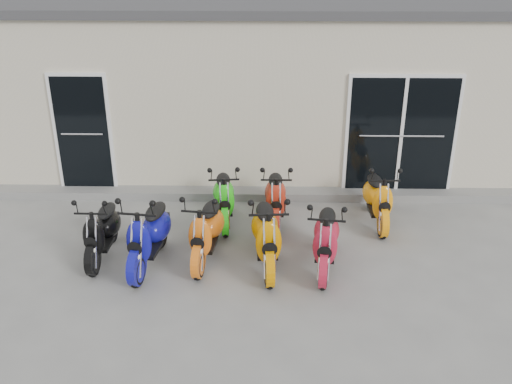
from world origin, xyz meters
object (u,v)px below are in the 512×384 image
at_px(scooter_front_red, 326,232).
at_px(scooter_back_green, 224,191).
at_px(scooter_front_blue, 148,227).
at_px(scooter_front_orange_a, 206,223).
at_px(scooter_back_red, 276,191).
at_px(scooter_front_black, 101,224).
at_px(scooter_front_orange_b, 267,227).
at_px(scooter_back_yellow, 378,192).

distance_m(scooter_front_red, scooter_back_green, 2.16).
height_order(scooter_front_blue, scooter_back_green, scooter_front_blue).
xyz_separation_m(scooter_front_blue, scooter_front_orange_a, (0.83, 0.18, -0.03)).
relative_size(scooter_front_orange_a, scooter_back_red, 1.04).
bearing_deg(scooter_front_black, scooter_back_red, 26.15).
xyz_separation_m(scooter_front_red, scooter_back_green, (-1.59, 1.46, -0.03)).
bearing_deg(scooter_front_orange_a, scooter_back_green, 88.87).
relative_size(scooter_front_blue, scooter_back_green, 1.10).
height_order(scooter_front_orange_a, scooter_back_green, scooter_front_orange_a).
relative_size(scooter_front_orange_b, scooter_back_yellow, 1.10).
bearing_deg(scooter_front_orange_a, scooter_back_red, 56.59).
height_order(scooter_front_black, scooter_front_red, scooter_front_red).
distance_m(scooter_front_blue, scooter_back_yellow, 3.86).
height_order(scooter_front_blue, scooter_back_red, scooter_front_blue).
height_order(scooter_front_black, scooter_front_blue, scooter_front_blue).
bearing_deg(scooter_back_green, scooter_front_blue, -130.64).
bearing_deg(scooter_back_green, scooter_back_yellow, -5.61).
bearing_deg(scooter_back_green, scooter_front_red, -48.16).
distance_m(scooter_front_orange_b, scooter_back_yellow, 2.34).
xyz_separation_m(scooter_front_orange_a, scooter_back_green, (0.18, 1.24, -0.03)).
relative_size(scooter_back_red, scooter_back_yellow, 1.00).
xyz_separation_m(scooter_front_orange_b, scooter_back_red, (0.15, 1.40, -0.06)).
xyz_separation_m(scooter_front_black, scooter_front_orange_a, (1.58, -0.02, 0.04)).
bearing_deg(scooter_back_yellow, scooter_front_orange_a, -156.73).
bearing_deg(scooter_front_blue, scooter_back_green, 62.01).
bearing_deg(scooter_back_yellow, scooter_front_red, -125.50).
bearing_deg(scooter_front_black, scooter_front_orange_a, 0.57).
relative_size(scooter_front_black, scooter_front_orange_b, 0.88).
height_order(scooter_front_orange_b, scooter_back_yellow, scooter_front_orange_b).
bearing_deg(scooter_front_orange_b, scooter_front_orange_a, 165.47).
relative_size(scooter_front_black, scooter_front_orange_a, 0.94).
distance_m(scooter_front_blue, scooter_back_red, 2.35).
bearing_deg(scooter_back_red, scooter_front_blue, -142.88).
bearing_deg(scooter_back_yellow, scooter_front_orange_b, -143.94).
bearing_deg(scooter_back_red, scooter_back_yellow, 0.04).
bearing_deg(scooter_front_orange_b, scooter_back_green, 113.05).
xyz_separation_m(scooter_front_orange_b, scooter_back_green, (-0.72, 1.41, -0.06)).
height_order(scooter_front_blue, scooter_back_yellow, scooter_front_blue).
xyz_separation_m(scooter_front_blue, scooter_back_yellow, (3.60, 1.41, -0.05)).
distance_m(scooter_front_orange_b, scooter_back_red, 1.41).
bearing_deg(scooter_front_orange_b, scooter_front_red, -7.77).
height_order(scooter_front_black, scooter_back_green, scooter_back_green).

